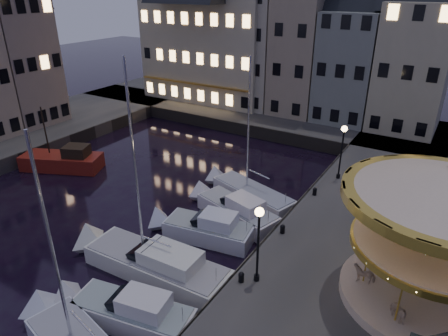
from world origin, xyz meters
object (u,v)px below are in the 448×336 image
Objects in this scene: bollard_d at (315,191)px; motorboat_d at (203,229)px; streetlamp_b at (258,234)px; motorboat_f at (248,193)px; motorboat_e at (233,209)px; motorboat_b at (125,312)px; motorboat_c at (151,262)px; carousel at (442,211)px; streetlamp_c at (342,145)px; bollard_b at (241,277)px; bollard_c at (283,228)px; red_fishing_boat at (64,161)px.

bollard_d is 8.41m from motorboat_d.
streetlamp_b is 11.09m from motorboat_f.
streetlamp_b is 0.58× the size of motorboat_e.
motorboat_d is (-0.82, 7.74, -0.00)m from motorboat_b.
motorboat_b is 0.55× the size of motorboat_c.
carousel is (7.71, -7.20, 4.50)m from bollard_d.
streetlamp_c reaches higher than bollard_b.
bollard_b is 10.50m from bollard_d.
carousel is (12.56, -0.40, 5.47)m from motorboat_d.
motorboat_f is 15.04m from carousel.
streetlamp_b is 0.62× the size of motorboat_d.
motorboat_f reaches higher than bollard_c.
motorboat_b and motorboat_e have the same top height.
motorboat_f is at bearing 153.44° from carousel.
motorboat_d is (-5.46, -10.30, -3.38)m from streetlamp_c.
motorboat_b is at bearing -105.51° from bollard_d.
motorboat_e reaches higher than bollard_c.
bollard_d is 21.55m from red_fishing_boat.
red_fishing_boat is at bearing 157.15° from motorboat_c.
streetlamp_b reaches higher than bollard_d.
motorboat_b is (-4.63, -4.54, -3.38)m from streetlamp_b.
motorboat_e is at bearing 123.06° from bollard_b.
motorboat_f is (-5.39, 9.04, -3.49)m from streetlamp_b.
motorboat_f reaches higher than motorboat_b.
bollard_c is at bearing -43.51° from motorboat_f.
streetlamp_c reaches higher than bollard_d.
bollard_c is at bearing 65.95° from motorboat_b.
bollard_c and bollard_d have the same top height.
motorboat_c reaches higher than motorboat_f.
motorboat_d is (-4.86, -6.80, -0.97)m from bollard_d.
bollard_b is 1.00× the size of bollard_c.
bollard_b is 21.90m from red_fishing_boat.
motorboat_c is (-5.99, -14.63, -3.34)m from streetlamp_c.
motorboat_f is at bearing -140.40° from streetlamp_c.
motorboat_e is at bearing 157.89° from bollard_c.
bollard_d is at bearing 136.94° from carousel.
bollard_c is at bearing 90.00° from bollard_b.
red_fishing_boat is at bearing -177.15° from motorboat_e.
motorboat_f is at bearing -168.71° from bollard_d.
motorboat_c reaches higher than streetlamp_c.
carousel is (28.76, -2.67, 5.42)m from red_fishing_boat.
motorboat_f reaches higher than bollard_b.
motorboat_c is 7.49m from motorboat_e.
motorboat_c is (-5.99, -1.13, -3.34)m from streetlamp_b.
bollard_d is 15.12m from motorboat_b.
motorboat_b is 7.78m from motorboat_d.
motorboat_c is at bearing -112.26° from streetlamp_c.
bollard_d is at bearing 11.29° from motorboat_f.
red_fishing_boat is at bearing 177.36° from bollard_c.
motorboat_e is (0.43, 3.10, 0.00)m from motorboat_d.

